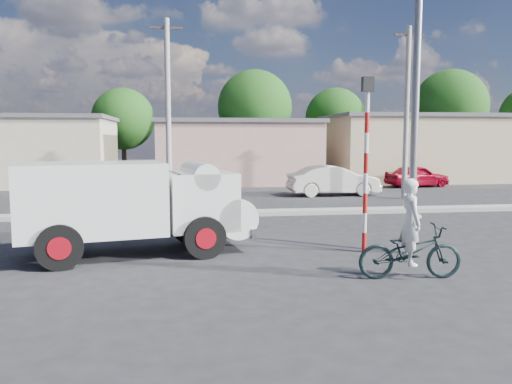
{
  "coord_description": "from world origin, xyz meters",
  "views": [
    {
      "loc": [
        -1.2,
        -10.39,
        2.86
      ],
      "look_at": [
        0.79,
        3.99,
        1.3
      ],
      "focal_mm": 35.0,
      "sensor_mm": 36.0,
      "label": 1
    }
  ],
  "objects": [
    {
      "name": "car_red",
      "position": [
        12.28,
        17.48,
        0.65
      ],
      "size": [
        3.98,
        2.07,
        1.29
      ],
      "primitive_type": "imported",
      "rotation": [
        0.0,
        0.0,
        1.72
      ],
      "color": "#A1051C",
      "rests_on": "ground"
    },
    {
      "name": "building_row",
      "position": [
        1.1,
        22.0,
        2.13
      ],
      "size": [
        37.8,
        7.3,
        4.44
      ],
      "color": "#C2B992",
      "rests_on": "ground"
    },
    {
      "name": "tree_row",
      "position": [
        7.45,
        28.53,
        4.96
      ],
      "size": [
        51.24,
        7.43,
        8.42
      ],
      "color": "#38281E",
      "rests_on": "ground"
    },
    {
      "name": "utility_poles",
      "position": [
        3.25,
        12.0,
        4.07
      ],
      "size": [
        35.4,
        0.24,
        8.0
      ],
      "color": "#99968E",
      "rests_on": "ground"
    },
    {
      "name": "car_cream",
      "position": [
        6.09,
        13.89,
        0.75
      ],
      "size": [
        4.62,
        1.75,
        1.5
      ],
      "primitive_type": "imported",
      "rotation": [
        0.0,
        0.0,
        1.61
      ],
      "color": "silver",
      "rests_on": "ground"
    },
    {
      "name": "truck",
      "position": [
        -2.4,
        2.06,
        1.27
      ],
      "size": [
        5.82,
        3.06,
        2.29
      ],
      "rotation": [
        0.0,
        0.0,
        0.2
      ],
      "color": "black",
      "rests_on": "ground"
    },
    {
      "name": "bicycle",
      "position": [
        3.29,
        -0.92,
        0.56
      ],
      "size": [
        2.18,
        0.91,
        1.12
      ],
      "primitive_type": "imported",
      "rotation": [
        0.0,
        0.0,
        1.49
      ],
      "color": "black",
      "rests_on": "ground"
    },
    {
      "name": "cyclist",
      "position": [
        3.29,
        -0.92,
        0.88
      ],
      "size": [
        0.47,
        0.67,
        1.76
      ],
      "primitive_type": "imported",
      "rotation": [
        0.0,
        0.0,
        1.49
      ],
      "color": "white",
      "rests_on": "ground"
    },
    {
      "name": "traffic_pole",
      "position": [
        3.2,
        1.5,
        2.59
      ],
      "size": [
        0.28,
        0.18,
        4.36
      ],
      "color": "red",
      "rests_on": "ground"
    },
    {
      "name": "streetlight",
      "position": [
        4.14,
        1.2,
        4.96
      ],
      "size": [
        2.34,
        0.22,
        9.0
      ],
      "color": "slate",
      "rests_on": "ground"
    },
    {
      "name": "median",
      "position": [
        0.0,
        8.0,
        0.08
      ],
      "size": [
        40.0,
        0.8,
        0.16
      ],
      "primitive_type": "cube",
      "color": "#99968E",
      "rests_on": "ground"
    },
    {
      "name": "ground_plane",
      "position": [
        0.0,
        0.0,
        0.0
      ],
      "size": [
        120.0,
        120.0,
        0.0
      ],
      "primitive_type": "plane",
      "color": "#262628",
      "rests_on": "ground"
    }
  ]
}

